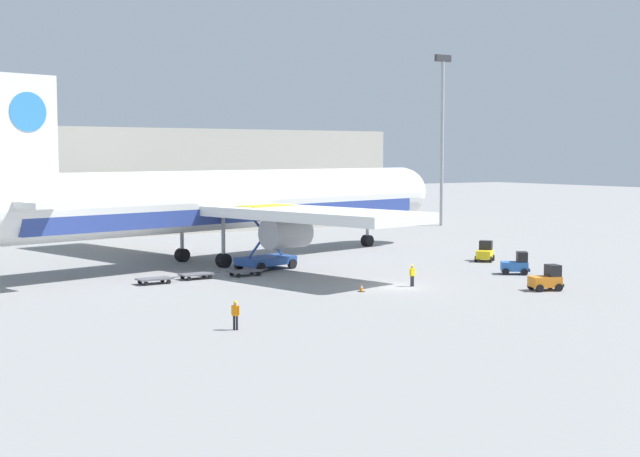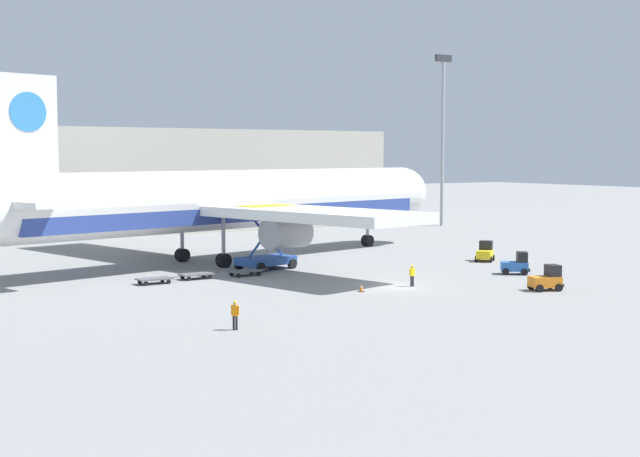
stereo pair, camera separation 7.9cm
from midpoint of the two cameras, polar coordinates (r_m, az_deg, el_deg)
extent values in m
plane|color=gray|center=(71.32, 4.96, -3.75)|extent=(400.00, 400.00, 0.00)
cube|color=#BCB7A8|center=(122.85, -15.78, 2.92)|extent=(90.00, 18.00, 14.00)
cube|color=slate|center=(114.29, -14.45, 1.25)|extent=(88.20, 0.20, 4.90)
cylinder|color=#9EA0A5|center=(133.44, 7.80, 5.37)|extent=(0.50, 0.50, 24.15)
cube|color=#333338|center=(134.18, 7.86, 10.74)|extent=(2.80, 0.50, 1.00)
cylinder|color=white|center=(88.45, -5.48, 1.86)|extent=(51.94, 17.57, 5.80)
cube|color=#2D428E|center=(88.52, -5.47, 1.02)|extent=(47.87, 16.51, 1.45)
sphere|color=white|center=(107.02, 5.25, 2.36)|extent=(5.68, 5.68, 5.68)
cube|color=white|center=(76.20, -18.28, 6.38)|extent=(5.16, 1.62, 8.00)
cylinder|color=#3384CC|center=(76.24, -18.29, 7.10)|extent=(3.24, 1.27, 3.20)
cube|color=white|center=(75.78, -18.85, 1.59)|extent=(6.49, 13.48, 0.50)
cube|color=white|center=(86.84, -6.79, 1.32)|extent=(18.80, 48.56, 0.90)
cylinder|color=#9EA0A5|center=(79.38, -2.22, -0.27)|extent=(4.73, 3.69, 2.80)
cylinder|color=#9EA0A5|center=(95.02, -10.58, 0.47)|extent=(4.73, 3.69, 2.80)
cylinder|color=#9EA0A5|center=(102.47, 3.03, 0.33)|extent=(0.36, 0.36, 4.00)
cylinder|color=black|center=(102.65, 3.02, -0.78)|extent=(1.47, 1.17, 1.30)
cylinder|color=#9EA0A5|center=(83.59, -6.23, -0.68)|extent=(0.36, 0.36, 4.00)
cylinder|color=black|center=(83.80, -6.22, -2.04)|extent=(1.47, 1.17, 1.30)
cylinder|color=#9EA0A5|center=(88.62, -8.85, -0.40)|extent=(0.36, 0.36, 4.00)
cylinder|color=black|center=(88.82, -8.84, -1.69)|extent=(1.47, 1.17, 1.30)
cube|color=#284C99|center=(82.16, -3.52, -2.05)|extent=(5.75, 4.11, 0.70)
cube|color=#B2B2B7|center=(81.75, -3.54, 1.08)|extent=(5.46, 3.91, 0.30)
cube|color=yellow|center=(81.71, -3.54, 1.47)|extent=(5.46, 3.91, 0.08)
cube|color=#284C99|center=(81.90, -3.53, -0.37)|extent=(4.20, 1.14, 4.27)
cube|color=#284C99|center=(81.90, -3.53, -0.37)|extent=(4.20, 1.14, 4.27)
cylinder|color=black|center=(84.60, -3.22, -2.09)|extent=(0.96, 0.56, 0.90)
cylinder|color=black|center=(82.42, -1.82, -2.27)|extent=(0.96, 0.56, 0.90)
cylinder|color=black|center=(82.05, -5.24, -2.32)|extent=(0.96, 0.56, 0.90)
cylinder|color=black|center=(79.80, -3.84, -2.51)|extent=(0.96, 0.56, 0.90)
cube|color=orange|center=(71.28, 14.17, -3.31)|extent=(2.63, 2.06, 0.80)
cube|color=black|center=(71.47, 14.65, -2.61)|extent=(1.25, 1.46, 0.90)
cube|color=black|center=(71.90, 15.04, -3.49)|extent=(0.56, 1.24, 0.24)
cylinder|color=black|center=(72.32, 14.47, -3.52)|extent=(0.65, 0.42, 0.60)
cylinder|color=black|center=(71.10, 15.00, -3.67)|extent=(0.65, 0.42, 0.60)
cylinder|color=black|center=(71.59, 13.33, -3.58)|extent=(0.65, 0.42, 0.60)
cylinder|color=black|center=(70.35, 13.85, -3.74)|extent=(0.65, 0.42, 0.60)
cube|color=yellow|center=(89.45, 10.47, -1.63)|extent=(2.67, 2.52, 0.80)
cube|color=black|center=(90.00, 10.55, -1.05)|extent=(1.48, 1.53, 0.90)
cube|color=black|center=(90.69, 10.59, -1.73)|extent=(0.91, 1.09, 0.24)
cylinder|color=black|center=(90.39, 10.11, -1.82)|extent=(0.62, 0.56, 0.60)
cylinder|color=black|center=(90.18, 10.99, -1.85)|extent=(0.62, 0.56, 0.60)
cylinder|color=black|center=(88.81, 9.94, -1.93)|extent=(0.62, 0.56, 0.60)
cylinder|color=black|center=(88.60, 10.84, -1.96)|extent=(0.62, 0.56, 0.60)
cube|color=#2D66B7|center=(80.34, 12.30, -2.38)|extent=(2.67, 2.52, 0.80)
cube|color=black|center=(80.32, 12.77, -1.78)|extent=(1.47, 1.53, 0.90)
cube|color=black|center=(80.52, 13.17, -2.58)|extent=(0.91, 1.09, 0.24)
cylinder|color=black|center=(81.17, 12.81, -2.60)|extent=(0.62, 0.56, 0.60)
cylinder|color=black|center=(79.80, 12.92, -2.73)|extent=(0.62, 0.56, 0.60)
cylinder|color=black|center=(81.00, 11.67, -2.60)|extent=(0.62, 0.56, 0.60)
cylinder|color=black|center=(79.62, 11.77, -2.72)|extent=(0.62, 0.56, 0.60)
cube|color=#56565B|center=(73.91, -10.59, -3.18)|extent=(2.83, 1.55, 0.12)
cube|color=#56565B|center=(74.64, -9.28, -3.09)|extent=(0.90, 0.10, 0.08)
cylinder|color=black|center=(74.90, -10.09, -3.26)|extent=(0.36, 0.15, 0.36)
cylinder|color=black|center=(73.75, -9.69, -3.38)|extent=(0.36, 0.15, 0.36)
cylinder|color=black|center=(74.16, -11.48, -3.36)|extent=(0.36, 0.15, 0.36)
cylinder|color=black|center=(72.99, -11.11, -3.48)|extent=(0.36, 0.15, 0.36)
cube|color=#56565B|center=(76.19, -7.95, -2.91)|extent=(2.83, 1.55, 0.12)
cube|color=#56565B|center=(76.99, -6.71, -2.82)|extent=(0.90, 0.10, 0.08)
cylinder|color=black|center=(77.21, -7.49, -2.99)|extent=(0.36, 0.15, 0.36)
cylinder|color=black|center=(76.08, -7.07, -3.10)|extent=(0.36, 0.15, 0.36)
cylinder|color=black|center=(76.39, -8.82, -3.08)|extent=(0.36, 0.15, 0.36)
cylinder|color=black|center=(75.24, -8.42, -3.20)|extent=(0.36, 0.15, 0.36)
cube|color=#56565B|center=(77.77, -4.85, -2.73)|extent=(2.83, 1.55, 0.12)
cube|color=#56565B|center=(78.67, -3.66, -2.64)|extent=(0.90, 0.10, 0.08)
cylinder|color=black|center=(78.83, -4.44, -2.80)|extent=(0.36, 0.15, 0.36)
cylinder|color=black|center=(77.72, -3.98, -2.91)|extent=(0.36, 0.15, 0.36)
cylinder|color=black|center=(77.91, -5.70, -2.90)|extent=(0.36, 0.15, 0.36)
cylinder|color=black|center=(76.79, -5.26, -3.01)|extent=(0.36, 0.15, 0.36)
cylinder|color=black|center=(53.94, -5.38, -6.04)|extent=(0.14, 0.14, 0.85)
cylinder|color=black|center=(54.05, -5.56, -6.02)|extent=(0.14, 0.14, 0.85)
cube|color=orange|center=(53.86, -5.48, -5.25)|extent=(0.37, 0.42, 0.64)
cylinder|color=orange|center=(53.73, -5.26, -5.24)|extent=(0.09, 0.09, 0.58)
cylinder|color=orange|center=(53.99, -5.69, -5.20)|extent=(0.09, 0.09, 0.58)
sphere|color=tan|center=(53.79, -5.48, -4.80)|extent=(0.23, 0.23, 0.23)
sphere|color=yellow|center=(53.78, -5.48, -4.73)|extent=(0.22, 0.22, 0.22)
cylinder|color=black|center=(71.71, 5.95, -3.37)|extent=(0.14, 0.14, 0.85)
cylinder|color=black|center=(71.58, 5.83, -3.38)|extent=(0.14, 0.14, 0.85)
cube|color=yellow|center=(71.54, 5.89, -2.79)|extent=(0.37, 0.24, 0.63)
cylinder|color=yellow|center=(71.70, 6.04, -2.75)|extent=(0.09, 0.09, 0.57)
cylinder|color=yellow|center=(71.38, 5.75, -2.78)|extent=(0.09, 0.09, 0.57)
sphere|color=tan|center=(71.49, 5.89, -2.45)|extent=(0.23, 0.23, 0.23)
sphere|color=yellow|center=(71.48, 5.90, -2.39)|extent=(0.22, 0.22, 0.22)
cube|color=black|center=(68.69, 2.64, -4.04)|extent=(0.40, 0.40, 0.04)
cone|color=orange|center=(68.65, 2.64, -3.79)|extent=(0.32, 0.32, 0.58)
cylinder|color=white|center=(68.64, 2.64, -3.77)|extent=(0.19, 0.19, 0.08)
camera|label=1|loc=(0.04, -90.03, 0.00)|focal=50.00mm
camera|label=2|loc=(0.04, 89.97, 0.00)|focal=50.00mm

